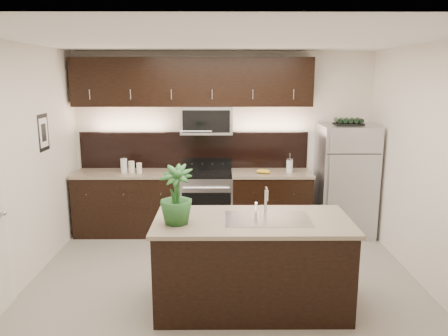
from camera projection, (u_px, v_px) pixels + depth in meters
name	position (u px, v px, depth m)	size (l,w,h in m)	color
ground	(224.00, 283.00, 5.02)	(4.50, 4.50, 0.00)	gray
room_walls	(214.00, 138.00, 4.63)	(4.52, 4.02, 2.71)	silver
counter_run	(193.00, 202.00, 6.58)	(3.51, 0.65, 0.94)	black
upper_fixtures	(194.00, 90.00, 6.37)	(3.49, 0.40, 1.66)	black
island	(252.00, 263.00, 4.44)	(1.96, 0.96, 0.94)	black
sink_faucet	(267.00, 217.00, 4.35)	(0.84, 0.50, 0.28)	silver
refrigerator	(345.00, 180.00, 6.46)	(0.79, 0.72, 1.64)	#B2B2B7
wine_rack	(349.00, 122.00, 6.28)	(0.41, 0.25, 0.10)	black
plant	(176.00, 195.00, 4.16)	(0.32, 0.32, 0.57)	#215120
canisters	(130.00, 167.00, 6.40)	(0.31, 0.11, 0.21)	silver
french_press	(290.00, 166.00, 6.42)	(0.10, 0.10, 0.28)	silver
bananas	(260.00, 171.00, 6.40)	(0.20, 0.16, 0.06)	gold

